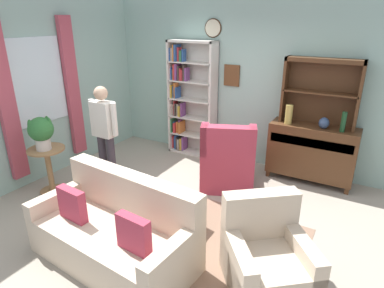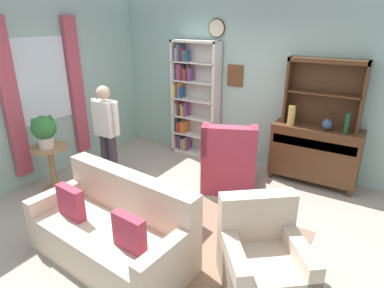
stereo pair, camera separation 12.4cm
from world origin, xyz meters
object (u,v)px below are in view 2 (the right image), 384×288
sideboard_hutch (326,84)px  potted_plant_large (44,129)px  sideboard (314,152)px  vase_round (327,124)px  person_reading (107,129)px  coffee_table (161,200)px  vase_tall (292,115)px  book_stack (173,195)px  bottle_wine (347,123)px  couch_floral (114,232)px  wingback_chair (229,165)px  armchair_floral (262,261)px  plant_stand (52,164)px  bookshelf (192,99)px

sideboard_hutch → potted_plant_large: sideboard_hutch is taller
sideboard → vase_round: 0.52m
person_reading → coffee_table: size_ratio=1.95×
vase_round → potted_plant_large: (-3.38, -2.27, -0.02)m
sideboard → vase_tall: bearing=-168.4°
vase_round → book_stack: bearing=-122.6°
vase_round → sideboard: bearing=152.8°
sideboard → vase_tall: 0.69m
vase_round → bottle_wine: size_ratio=0.57×
sideboard → coffee_table: (-1.34, -2.18, -0.16)m
coffee_table → book_stack: bearing=16.0°
sideboard_hutch → vase_round: (0.13, -0.18, -0.55)m
potted_plant_large → coffee_table: bearing=4.8°
couch_floral → bottle_wine: bearing=57.4°
wingback_chair → book_stack: 1.29m
bottle_wine → coffee_table: (-1.73, -2.09, -0.71)m
couch_floral → wingback_chair: (0.37, 2.07, 0.07)m
vase_round → potted_plant_large: 4.08m
couch_floral → book_stack: 0.83m
armchair_floral → potted_plant_large: bearing=177.2°
sideboard → armchair_floral: 2.51m
couch_floral → coffee_table: couch_floral is taller
vase_round → potted_plant_large: bearing=-146.1°
bottle_wine → person_reading: bearing=-152.1°
bottle_wine → potted_plant_large: bearing=-148.3°
person_reading → armchair_floral: bearing=-15.9°
vase_tall → vase_round: bearing=1.5°
coffee_table → couch_floral: bearing=-96.4°
sideboard → bottle_wine: bottle_wine is taller
vase_round → plant_stand: size_ratio=0.24×
potted_plant_large → book_stack: potted_plant_large is taller
vase_tall → couch_floral: vase_tall is taller
bottle_wine → book_stack: (-1.58, -2.05, -0.62)m
potted_plant_large → coffee_table: size_ratio=0.60×
vase_round → plant_stand: 4.11m
vase_tall → couch_floral: (-1.03, -2.84, -0.76)m
potted_plant_large → book_stack: 2.14m
couch_floral → armchair_floral: couch_floral is taller
vase_tall → potted_plant_large: 3.65m
wingback_chair → book_stack: bearing=-96.4°
sideboard → wingback_chair: 1.36m
bottle_wine → vase_round: bearing=175.1°
vase_tall → wingback_chair: size_ratio=0.28×
vase_tall → bottle_wine: 0.78m
vase_tall → potted_plant_large: (-2.86, -2.26, -0.08)m
sideboard_hutch → coffee_table: 2.91m
couch_floral → wingback_chair: wingback_chair is taller
vase_round → wingback_chair: 1.55m
book_stack → bookshelf: bearing=116.0°
bookshelf → sideboard: bookshelf is taller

